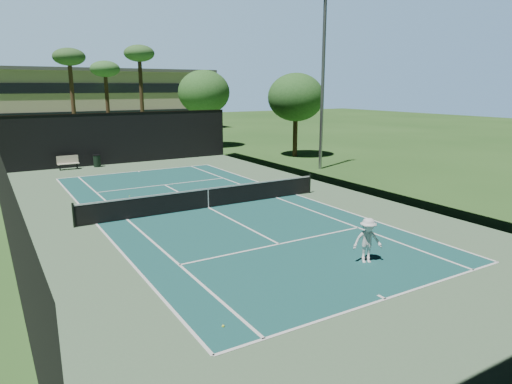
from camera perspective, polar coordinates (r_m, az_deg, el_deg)
ground at (r=23.15m, az=-5.96°, el=-1.99°), size 160.00×160.00×0.00m
apron_slab at (r=23.15m, az=-5.96°, el=-1.98°), size 18.00×32.00×0.01m
court_surface at (r=23.15m, az=-5.96°, el=-1.96°), size 10.97×23.77×0.01m
court_lines at (r=23.15m, az=-5.96°, el=-1.94°), size 11.07×23.87×0.01m
tennis_net at (r=23.01m, az=-5.99°, el=-0.65°), size 12.90×0.10×1.10m
fence at (r=22.78m, az=-6.15°, el=2.93°), size 18.04×32.05×4.03m
player at (r=16.25m, az=13.77°, el=-5.91°), size 1.18×0.95×1.60m
tennis_ball_a at (r=12.09m, az=-4.13°, el=-16.38°), size 0.07×0.07×0.07m
tennis_ball_b at (r=25.88m, az=-12.97°, el=-0.58°), size 0.06×0.06×0.06m
tennis_ball_c at (r=26.47m, az=-10.36°, el=-0.14°), size 0.08×0.08×0.08m
tennis_ball_d at (r=26.32m, az=-15.52°, el=-0.50°), size 0.06×0.06×0.06m
park_bench at (r=36.39m, az=-22.45°, el=3.46°), size 1.50×0.45×1.02m
trash_bin at (r=36.80m, az=-19.27°, el=3.71°), size 0.56×0.56×0.95m
palm_a at (r=44.97m, az=-22.30°, el=14.91°), size 2.80×2.80×9.32m
palm_b at (r=47.59m, az=-18.34°, el=14.05°), size 2.80×2.80×8.42m
palm_c at (r=45.40m, az=-14.37°, el=15.95°), size 2.80×2.80×9.77m
decid_tree_a at (r=46.54m, az=-6.54°, el=12.26°), size 5.12×5.12×7.62m
decid_tree_b at (r=39.90m, az=5.00°, el=11.69°), size 4.80×4.80×7.14m
campus_building at (r=66.96m, az=-23.36°, el=10.46°), size 40.50×12.50×8.30m
light_pole at (r=33.91m, az=8.35°, el=13.71°), size 0.90×0.25×12.22m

